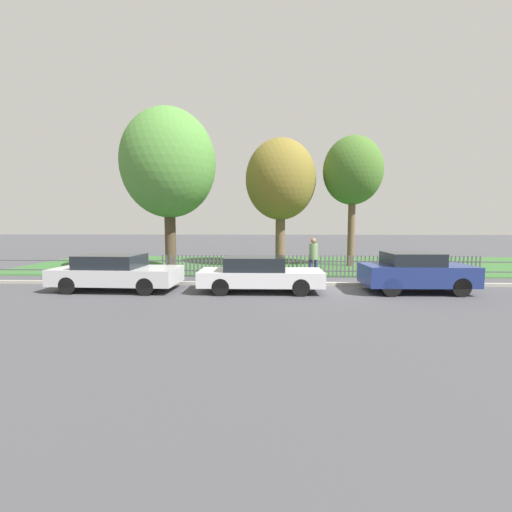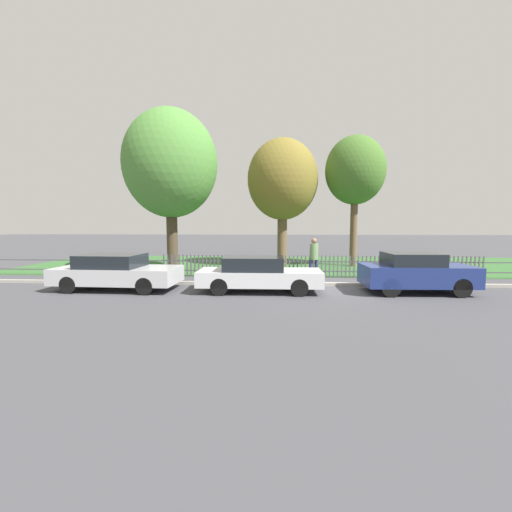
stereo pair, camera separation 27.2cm
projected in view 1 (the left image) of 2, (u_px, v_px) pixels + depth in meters
name	position (u px, v px, depth m)	size (l,w,h in m)	color
ground_plane	(326.00, 286.00, 13.44)	(120.00, 120.00, 0.00)	#424247
kerb_stone	(326.00, 284.00, 13.53)	(32.72, 0.20, 0.12)	#9E998E
grass_strip	(307.00, 265.00, 20.33)	(32.72, 9.66, 0.01)	#33602D
park_fence	(319.00, 266.00, 15.49)	(32.72, 0.05, 1.01)	#4C4C51
parked_car_silver_hatchback	(116.00, 272.00, 12.53)	(4.51, 2.04, 1.32)	#BCBCC1
parked_car_black_saloon	(259.00, 274.00, 12.22)	(4.38, 1.66, 1.27)	silver
parked_car_navy_estate	(415.00, 272.00, 12.14)	(3.76, 1.77, 1.42)	navy
covered_motorcycle	(249.00, 267.00, 14.56)	(1.97, 0.96, 0.98)	black
tree_nearest_kerb	(169.00, 164.00, 17.43)	(4.79, 4.79, 8.25)	#473828
tree_behind_motorcycle	(281.00, 180.00, 19.49)	(4.00, 4.00, 7.24)	brown
tree_mid_park	(353.00, 171.00, 19.25)	(3.33, 3.33, 7.33)	brown
pedestrian_near_fence	(313.00, 256.00, 14.87)	(0.44, 0.44, 1.82)	#2D3351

